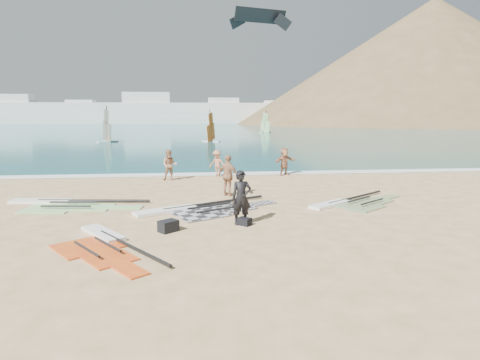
{
  "coord_description": "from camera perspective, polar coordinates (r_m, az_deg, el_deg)",
  "views": [
    {
      "loc": [
        -1.12,
        -13.05,
        3.85
      ],
      "look_at": [
        0.74,
        4.0,
        1.0
      ],
      "focal_mm": 30.0,
      "sensor_mm": 36.0,
      "label": 1
    }
  ],
  "objects": [
    {
      "name": "far_town",
      "position": [
        163.7,
        -11.52,
        9.47
      ],
      "size": [
        160.0,
        8.0,
        12.0
      ],
      "color": "white",
      "rests_on": "ground"
    },
    {
      "name": "kitesurf_kite",
      "position": [
        53.23,
        2.91,
        22.09
      ],
      "size": [
        7.74,
        2.51,
        2.53
      ],
      "rotation": [
        0.0,
        0.0,
        0.24
      ],
      "color": "black",
      "rests_on": "ground"
    },
    {
      "name": "headland_main",
      "position": [
        167.02,
        25.01,
        7.24
      ],
      "size": [
        143.0,
        143.0,
        45.0
      ],
      "primitive_type": "cone",
      "color": "brown",
      "rests_on": "ground"
    },
    {
      "name": "rig_green",
      "position": [
        18.6,
        -23.83,
        -3.17
      ],
      "size": [
        6.06,
        2.74,
        0.2
      ],
      "rotation": [
        0.0,
        0.0,
        -0.12
      ],
      "color": "#50D61A",
      "rests_on": "ground"
    },
    {
      "name": "windsurfer_centre",
      "position": [
        55.5,
        -4.15,
        6.77
      ],
      "size": [
        2.51,
        2.75,
        4.45
      ],
      "rotation": [
        0.0,
        0.0,
        -0.42
      ],
      "color": "white",
      "rests_on": "ground"
    },
    {
      "name": "windsurfer_right",
      "position": [
        81.95,
        3.61,
        7.64
      ],
      "size": [
        2.47,
        2.59,
        4.52
      ],
      "rotation": [
        0.0,
        0.0,
        0.57
      ],
      "color": "white",
      "rests_on": "ground"
    },
    {
      "name": "beachgoer_right",
      "position": [
        25.33,
        6.33,
        2.63
      ],
      "size": [
        1.69,
        1.18,
        1.75
      ],
      "primitive_type": "imported",
      "rotation": [
        0.0,
        0.0,
        0.46
      ],
      "color": "#AD7250",
      "rests_on": "ground"
    },
    {
      "name": "sea",
      "position": [
        145.1,
        -5.85,
        7.86
      ],
      "size": [
        300.0,
        240.0,
        0.06
      ],
      "primitive_type": "cube",
      "color": "#0D5960",
      "rests_on": "ground"
    },
    {
      "name": "person_wetsuit",
      "position": [
        13.94,
        0.2,
        -2.55
      ],
      "size": [
        0.75,
        0.54,
        1.91
      ],
      "primitive_type": "imported",
      "rotation": [
        0.0,
        0.0,
        0.12
      ],
      "color": "black",
      "rests_on": "ground"
    },
    {
      "name": "surf_line",
      "position": [
        25.66,
        -3.67,
        0.79
      ],
      "size": [
        300.0,
        1.2,
        0.04
      ],
      "primitive_type": "cube",
      "color": "white",
      "rests_on": "ground"
    },
    {
      "name": "rig_red",
      "position": [
        12.62,
        -18.84,
        -8.61
      ],
      "size": [
        3.71,
        4.7,
        0.19
      ],
      "rotation": [
        0.0,
        0.0,
        -0.93
      ],
      "color": "red",
      "rests_on": "ground"
    },
    {
      "name": "gear_bag_far",
      "position": [
        14.03,
        0.66,
        -5.92
      ],
      "size": [
        0.53,
        0.53,
        0.27
      ],
      "primitive_type": "cube",
      "rotation": [
        0.0,
        0.0,
        -0.74
      ],
      "color": "black",
      "rests_on": "ground"
    },
    {
      "name": "ground",
      "position": [
        13.65,
        -1.29,
        -6.95
      ],
      "size": [
        300.0,
        300.0,
        0.0
      ],
      "primitive_type": "plane",
      "color": "#DDB481",
      "rests_on": "ground"
    },
    {
      "name": "rig_orange",
      "position": [
        17.93,
        15.65,
        -3.16
      ],
      "size": [
        4.91,
        3.8,
        0.2
      ],
      "rotation": [
        0.0,
        0.0,
        0.62
      ],
      "color": "orange",
      "rests_on": "ground"
    },
    {
      "name": "windsurfer_left",
      "position": [
        57.13,
        -18.4,
        6.5
      ],
      "size": [
        2.72,
        2.86,
        4.95
      ],
      "rotation": [
        0.0,
        0.0,
        0.55
      ],
      "color": "white",
      "rests_on": "ground"
    },
    {
      "name": "gear_bag_near",
      "position": [
        13.49,
        -10.15,
        -6.46
      ],
      "size": [
        0.73,
        0.71,
        0.38
      ],
      "primitive_type": "cube",
      "rotation": [
        0.0,
        0.0,
        0.68
      ],
      "color": "black",
      "rests_on": "ground"
    },
    {
      "name": "beachgoer_left",
      "position": [
        23.57,
        -9.98,
        2.1
      ],
      "size": [
        0.9,
        0.71,
        1.8
      ],
      "primitive_type": "imported",
      "rotation": [
        0.0,
        0.0,
        -0.04
      ],
      "color": "tan",
      "rests_on": "ground"
    },
    {
      "name": "beachgoer_back",
      "position": [
        18.79,
        -1.69,
        0.63
      ],
      "size": [
        1.16,
        1.13,
        1.95
      ],
      "primitive_type": "imported",
      "rotation": [
        0.0,
        0.0,
        2.38
      ],
      "color": "tan",
      "rests_on": "ground"
    },
    {
      "name": "rig_grey",
      "position": [
        16.19,
        -5.93,
        -4.18
      ],
      "size": [
        5.94,
        4.0,
        0.2
      ],
      "rotation": [
        0.0,
        0.0,
        0.48
      ],
      "color": "#262628",
      "rests_on": "ground"
    },
    {
      "name": "beachgoer_mid",
      "position": [
        24.77,
        -3.27,
        2.38
      ],
      "size": [
        1.21,
        1.07,
        1.63
      ],
      "primitive_type": "imported",
      "rotation": [
        0.0,
        0.0,
        -0.55
      ],
      "color": "#B77853",
      "rests_on": "ground"
    }
  ]
}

